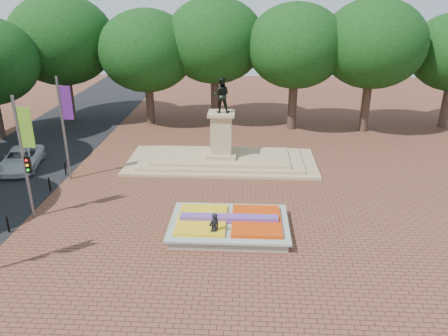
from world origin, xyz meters
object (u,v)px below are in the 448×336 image
at_px(van, 21,159).
at_px(pedestrian, 214,228).
at_px(monument, 221,152).
at_px(flower_bed, 230,225).

height_order(van, pedestrian, pedestrian).
xyz_separation_m(van, pedestrian, (14.70, -9.41, 0.13)).
bearing_deg(monument, flower_bed, -84.13).
height_order(flower_bed, pedestrian, pedestrian).
bearing_deg(van, pedestrian, -44.74).
bearing_deg(van, flower_bed, -40.03).
distance_m(flower_bed, van, 17.46).
xyz_separation_m(monument, van, (-14.40, -1.82, -0.17)).
relative_size(monument, van, 2.73).
bearing_deg(flower_bed, monument, 95.87).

